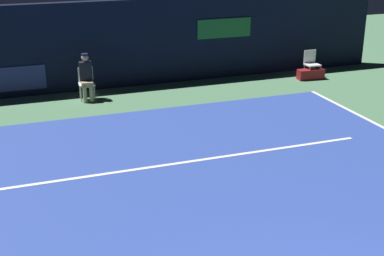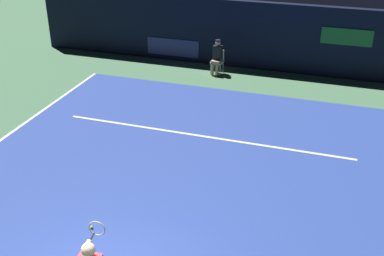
% 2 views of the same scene
% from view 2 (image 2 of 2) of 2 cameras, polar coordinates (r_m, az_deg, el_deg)
% --- Properties ---
extents(ground_plane, '(34.44, 34.44, 0.00)m').
position_cam_2_polar(ground_plane, '(12.22, -1.30, -5.13)').
color(ground_plane, '#4C7A56').
extents(court_surface, '(10.92, 11.01, 0.01)m').
position_cam_2_polar(court_surface, '(12.22, -1.30, -5.11)').
color(court_surface, '#2D479E').
rests_on(court_surface, ground).
extents(line_sideline_right, '(0.10, 11.01, 0.01)m').
position_cam_2_polar(line_sideline_right, '(14.69, -21.65, -1.21)').
color(line_sideline_right, white).
rests_on(line_sideline_right, court_surface).
extents(line_service, '(8.52, 0.10, 0.01)m').
position_cam_2_polar(line_service, '(13.80, 1.34, -0.99)').
color(line_service, white).
rests_on(line_service, court_surface).
extents(back_wall, '(17.78, 0.33, 2.60)m').
position_cam_2_polar(back_wall, '(18.87, 6.90, 10.93)').
color(back_wall, black).
rests_on(back_wall, ground).
extents(line_judge_on_chair, '(0.47, 0.55, 1.32)m').
position_cam_2_polar(line_judge_on_chair, '(18.25, 3.00, 8.50)').
color(line_judge_on_chair, white).
rests_on(line_judge_on_chair, ground).
extents(tennis_ball, '(0.07, 0.07, 0.07)m').
position_cam_2_polar(tennis_ball, '(10.55, -11.87, -11.50)').
color(tennis_ball, '#CCE033').
rests_on(tennis_ball, court_surface).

